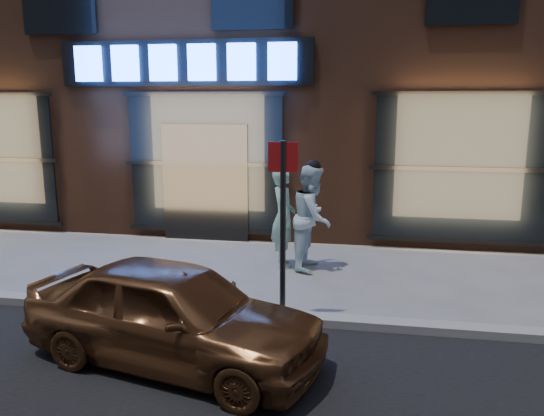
{
  "coord_description": "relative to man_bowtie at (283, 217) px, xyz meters",
  "views": [
    {
      "loc": [
        3.21,
        -6.47,
        2.86
      ],
      "look_at": [
        1.8,
        1.6,
        1.2
      ],
      "focal_mm": 35.0,
      "sensor_mm": 36.0,
      "label": 1
    }
  ],
  "objects": [
    {
      "name": "ground",
      "position": [
        -1.85,
        -2.43,
        -0.88
      ],
      "size": [
        90.0,
        90.0,
        0.0
      ],
      "primitive_type": "plane",
      "color": "slate",
      "rests_on": "ground"
    },
    {
      "name": "man_cap",
      "position": [
        0.51,
        -0.05,
        0.03
      ],
      "size": [
        0.79,
        0.96,
        1.81
      ],
      "primitive_type": "imported",
      "rotation": [
        0.0,
        0.0,
        1.44
      ],
      "color": "white",
      "rests_on": "ground"
    },
    {
      "name": "man_bowtie",
      "position": [
        0.0,
        0.0,
        0.0
      ],
      "size": [
        0.57,
        0.73,
        1.75
      ],
      "primitive_type": "imported",
      "rotation": [
        0.0,
        0.0,
        1.84
      ],
      "color": "#A4D8B8",
      "rests_on": "ground"
    },
    {
      "name": "sign_post",
      "position": [
        0.35,
        -2.33,
        0.56
      ],
      "size": [
        0.38,
        0.08,
        2.38
      ],
      "rotation": [
        0.0,
        0.0,
        0.06
      ],
      "color": "#262628",
      "rests_on": "ground"
    },
    {
      "name": "curb",
      "position": [
        -1.85,
        -2.43,
        -0.82
      ],
      "size": [
        60.0,
        0.25,
        0.12
      ],
      "primitive_type": "cube",
      "color": "gray",
      "rests_on": "ground"
    },
    {
      "name": "gold_sedan",
      "position": [
        -0.65,
        -3.71,
        -0.3
      ],
      "size": [
        3.62,
        2.12,
        1.16
      ],
      "primitive_type": "imported",
      "rotation": [
        0.0,
        0.0,
        1.34
      ],
      "color": "brown",
      "rests_on": "ground"
    },
    {
      "name": "storefront_building",
      "position": [
        -1.85,
        5.56,
        4.27
      ],
      "size": [
        30.2,
        8.28,
        10.3
      ],
      "color": "#54301E",
      "rests_on": "ground"
    }
  ]
}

